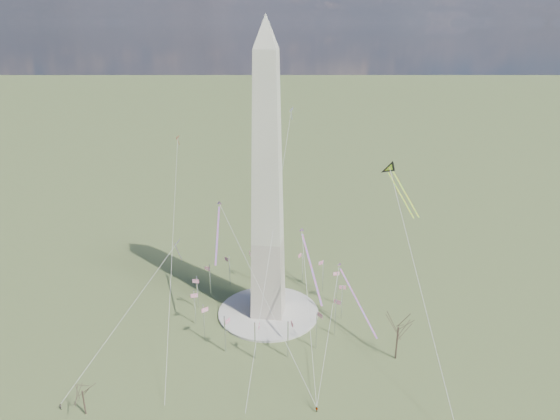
# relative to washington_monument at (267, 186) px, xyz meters

# --- Properties ---
(ground) EXTENTS (2000.00, 2000.00, 0.00)m
(ground) POSITION_rel_washington_monument_xyz_m (0.00, 0.00, -47.95)
(ground) COLOR #45572B
(ground) RESTS_ON ground
(plaza) EXTENTS (36.00, 36.00, 0.80)m
(plaza) POSITION_rel_washington_monument_xyz_m (0.00, 0.00, -47.55)
(plaza) COLOR #ACA79D
(plaza) RESTS_ON ground
(washington_monument) EXTENTS (15.56, 15.56, 100.00)m
(washington_monument) POSITION_rel_washington_monument_xyz_m (0.00, 0.00, 0.00)
(washington_monument) COLOR #B0A394
(washington_monument) RESTS_ON plaza
(flagpole_ring) EXTENTS (54.40, 54.40, 13.00)m
(flagpole_ring) POSITION_rel_washington_monument_xyz_m (-0.00, -0.00, -40.68)
(flagpole_ring) COLOR white
(flagpole_ring) RESTS_ON ground
(tree_near) EXTENTS (9.68, 9.68, 16.94)m
(tree_near) POSITION_rel_washington_monument_xyz_m (43.30, -20.04, -35.87)
(tree_near) COLOR #433028
(tree_near) RESTS_ON ground
(tree_far) EXTENTS (6.44, 6.44, 11.27)m
(tree_far) POSITION_rel_washington_monument_xyz_m (-40.64, -55.46, -39.93)
(tree_far) COLOR #433028
(tree_far) RESTS_ON ground
(person_west) EXTENTS (1.01, 0.95, 1.65)m
(person_west) POSITION_rel_washington_monument_xyz_m (-48.24, -54.65, -47.13)
(person_west) COLOR gray
(person_west) RESTS_ON ground
(person_centre) EXTENTS (1.13, 0.77, 1.78)m
(person_centre) POSITION_rel_washington_monument_xyz_m (20.48, -46.40, -47.06)
(person_centre) COLOR gray
(person_centre) RESTS_ON ground
(kite_delta_black) EXTENTS (12.65, 17.23, 14.61)m
(kite_delta_black) POSITION_rel_washington_monument_xyz_m (39.86, 6.21, 4.88)
(kite_delta_black) COLOR black
(kite_delta_black) RESTS_ON ground
(kite_diamond_purple) EXTENTS (1.88, 2.95, 9.15)m
(kite_diamond_purple) POSITION_rel_washington_monument_xyz_m (-34.65, 6.82, -26.16)
(kite_diamond_purple) COLOR navy
(kite_diamond_purple) RESTS_ON ground
(kite_streamer_left) EXTENTS (9.81, 22.41, 16.15)m
(kite_streamer_left) POSITION_rel_washington_monument_xyz_m (14.60, -10.02, -19.02)
(kite_streamer_left) COLOR #ED2544
(kite_streamer_left) RESTS_ON ground
(kite_streamer_mid) EXTENTS (4.72, 20.94, 14.44)m
(kite_streamer_mid) POSITION_rel_washington_monument_xyz_m (-16.24, -3.37, -12.99)
(kite_streamer_mid) COLOR #ED2544
(kite_streamer_mid) RESTS_ON ground
(kite_streamer_right) EXTENTS (14.58, 20.95, 16.63)m
(kite_streamer_right) POSITION_rel_washington_monument_xyz_m (28.92, -3.24, -33.93)
(kite_streamer_right) COLOR #ED2544
(kite_streamer_right) RESTS_ON ground
(kite_small_red) EXTENTS (1.32, 1.90, 3.97)m
(kite_small_red) POSITION_rel_washington_monument_xyz_m (-41.42, 34.44, 7.23)
(kite_small_red) COLOR red
(kite_small_red) RESTS_ON ground
(kite_small_white) EXTENTS (1.50, 1.98, 5.08)m
(kite_small_white) POSITION_rel_washington_monument_xyz_m (3.35, 38.49, 18.41)
(kite_small_white) COLOR white
(kite_small_white) RESTS_ON ground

